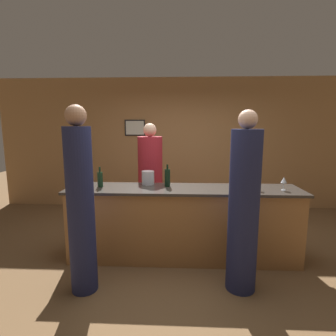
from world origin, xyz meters
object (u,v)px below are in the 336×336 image
ice_bucket (148,178)px  wine_bottle_1 (167,177)px  wine_bottle_0 (100,179)px  bartender (150,186)px  guest_1 (81,206)px  guest_0 (244,209)px

ice_bucket → wine_bottle_1: bearing=-21.1°
ice_bucket → wine_bottle_0: bearing=-164.1°
bartender → guest_1: (-0.57, -1.46, 0.11)m
bartender → ice_bucket: (0.02, -0.50, 0.23)m
guest_1 → wine_bottle_1: 1.23m
guest_1 → ice_bucket: 1.14m
wine_bottle_0 → bartender: bearing=48.6°
guest_1 → wine_bottle_0: size_ratio=7.42×
guest_0 → wine_bottle_0: 1.89m
guest_0 → ice_bucket: size_ratio=10.33×
bartender → guest_1: bearing=68.5°
bartender → guest_1: size_ratio=0.91×
guest_0 → wine_bottle_0: bearing=158.8°
ice_bucket → bartender: bearing=92.8°
guest_1 → wine_bottle_1: (0.88, 0.85, 0.14)m
wine_bottle_1 → wine_bottle_0: bearing=-175.5°
wine_bottle_1 → ice_bucket: bearing=158.9°
guest_1 → wine_bottle_1: size_ratio=6.69×
bartender → guest_0: (1.15, -1.36, 0.07)m
ice_bucket → guest_0: bearing=-37.2°
guest_0 → wine_bottle_1: size_ratio=6.53×
bartender → wine_bottle_1: size_ratio=6.12×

